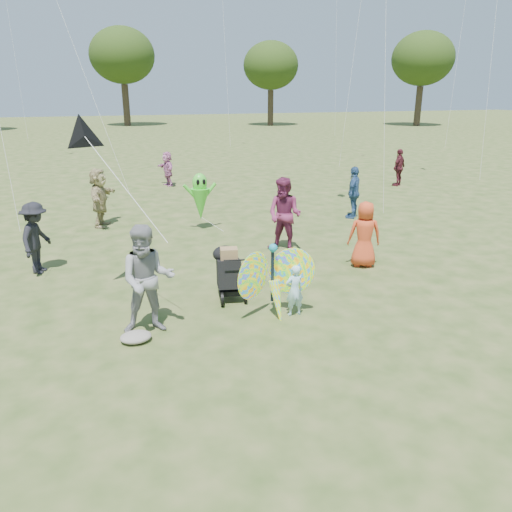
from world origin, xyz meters
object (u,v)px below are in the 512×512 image
Objects in this scene: child_girl at (294,290)px; crowd_a at (365,234)px; crowd_b at (36,238)px; alien_kite at (200,199)px; crowd_c at (354,192)px; butterfly_kite at (274,282)px; crowd_h at (399,167)px; crowd_d at (100,198)px; crowd_e at (285,215)px; crowd_j at (167,169)px; adult_man at (148,280)px; jogging_stroller at (228,269)px.

crowd_a is at bearing -144.74° from child_girl.
alien_kite is at bearing -39.27° from crowd_b.
butterfly_kite is at bearing 3.60° from crowd_c.
crowd_h is (14.33, 6.84, -0.03)m from crowd_b.
child_girl is 6.54m from alien_kite.
crowd_d is 3.19m from alien_kite.
crowd_a is 0.95× the size of crowd_b.
crowd_h is (8.30, 7.15, -0.17)m from crowd_e.
crowd_j is at bearing -57.05° from crowd_a.
butterfly_kite is (2.28, -0.16, -0.27)m from adult_man.
crowd_c is at bearing -81.25° from crowd_d.
crowd_d is at bearing 119.86° from jogging_stroller.
adult_man reaches higher than crowd_h.
alien_kite is (-3.00, 4.48, 0.17)m from crowd_a.
child_girl is 3.37m from crowd_a.
crowd_h is (6.93, 8.88, 0.01)m from crowd_a.
adult_man reaches higher than butterfly_kite.
crowd_a is 4.84m from crowd_c.
crowd_c is 8.20m from butterfly_kite.
child_girl is 0.62× the size of crowd_h.
crowd_a is 0.88× the size of crowd_d.
crowd_j reaches higher than butterfly_kite.
butterfly_kite reaches higher than jogging_stroller.
crowd_j is 1.36× the size of jogging_stroller.
crowd_j is (3.10, 6.30, -0.16)m from crowd_d.
alien_kite reaches higher than crowd_a.
crowd_e reaches higher than crowd_a.
crowd_a reaches higher than jogging_stroller.
crowd_j is at bearing -105.15° from crowd_c.
crowd_b is 6.04m from crowd_e.
crowd_c reaches higher than crowd_j.
adult_man is 5.33m from crowd_e.
child_girl is 0.59× the size of crowd_c.
butterfly_kite is (-5.20, -6.34, -0.15)m from crowd_c.
crowd_d reaches higher than crowd_c.
jogging_stroller is at bearing 11.30° from crowd_h.
crowd_d is 7.02m from crowd_j.
crowd_e is 10.56m from crowd_j.
crowd_j is at bearing 88.77° from butterfly_kite.
crowd_j is (-0.09, 14.24, 0.25)m from child_girl.
crowd_j is 13.04m from jogging_stroller.
child_girl is at bearing 5.97° from crowd_c.
jogging_stroller is (-0.95, 1.23, 0.11)m from child_girl.
crowd_j is 0.86× the size of alien_kite.
crowd_e is at bearing 9.49° from crowd_h.
crowd_c is 0.99× the size of butterfly_kite.
adult_man is 9.70m from crowd_c.
crowd_d reaches higher than crowd_h.
crowd_a is 12.51m from crowd_j.
crowd_h is 0.93× the size of alien_kite.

